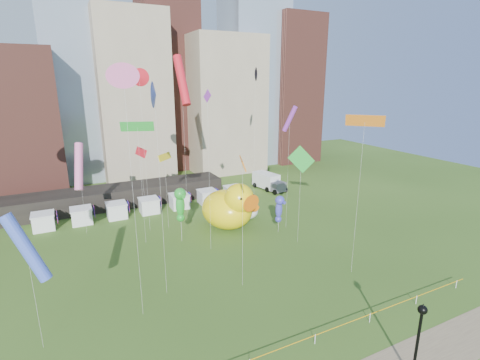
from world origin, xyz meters
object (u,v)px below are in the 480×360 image
small_duck (248,209)px  seahorse_green (180,202)px  seahorse_purple (279,207)px  box_truck (268,181)px  lamppost (419,334)px  big_duck (229,207)px

small_duck → seahorse_green: seahorse_green is taller
seahorse_purple → seahorse_green: bearing=157.4°
small_duck → box_truck: size_ratio=0.61×
small_duck → seahorse_purple: size_ratio=0.86×
small_duck → box_truck: small_duck is taller
small_duck → lamppost: bearing=-100.0°
seahorse_green → seahorse_purple: bearing=-17.8°
seahorse_green → box_truck: size_ratio=0.97×
lamppost → box_truck: bearing=71.7°
big_duck → seahorse_purple: big_duck is taller
small_duck → seahorse_purple: seahorse_purple is taller
small_duck → box_truck: 16.25m
seahorse_purple → lamppost: 26.65m
lamppost → big_duck: bearing=90.3°
seahorse_green → box_truck: 27.29m
seahorse_green → lamppost: seahorse_green is taller
seahorse_purple → lamppost: (-5.41, -26.10, 0.01)m
big_duck → small_duck: big_duck is taller
lamppost → seahorse_purple: bearing=78.3°
seahorse_green → box_truck: bearing=30.5°
lamppost → box_truck: lamppost is taller
big_duck → lamppost: (0.14, -30.42, 0.54)m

